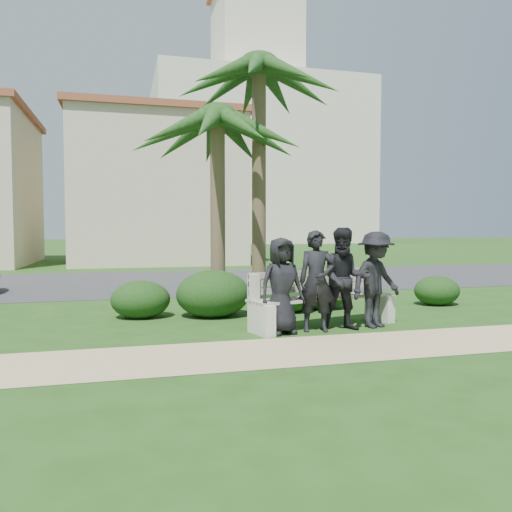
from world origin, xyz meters
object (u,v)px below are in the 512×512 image
object	(u,v)px
man_c	(345,279)
palm_left	(217,119)
man_b	(317,281)
man_a	(281,286)
man_d	(376,280)
park_bench	(324,302)
palm_right	(259,68)

from	to	relation	value
man_c	palm_left	world-z (taller)	palm_left
man_b	man_c	size ratio (longest dim) A/B	0.97
man_a	man_d	distance (m)	1.71
man_b	palm_left	world-z (taller)	palm_left
park_bench	palm_left	bearing A→B (deg)	102.48
palm_left	palm_right	world-z (taller)	palm_right
man_c	man_d	xyz separation A→B (m)	(0.60, 0.08, -0.03)
man_b	palm_right	world-z (taller)	palm_right
man_a	man_d	xyz separation A→B (m)	(1.71, 0.08, 0.05)
man_c	palm_left	xyz separation A→B (m)	(-1.58, 3.05, 3.18)
park_bench	man_c	xyz separation A→B (m)	(0.23, -0.36, 0.43)
man_b	man_c	distance (m)	0.50
man_a	park_bench	bearing A→B (deg)	12.00
park_bench	man_a	world-z (taller)	man_a
park_bench	palm_right	xyz separation A→B (m)	(-0.33, 3.07, 4.87)
man_b	man_d	distance (m)	1.10
man_c	man_d	distance (m)	0.61
man_a	palm_right	distance (m)	5.71
park_bench	palm_right	world-z (taller)	palm_right
park_bench	man_c	size ratio (longest dim) A/B	1.66
man_d	palm_left	size ratio (longest dim) A/B	0.33
palm_right	man_c	bearing A→B (deg)	-80.81
park_bench	man_a	bearing A→B (deg)	-171.50
man_b	man_a	bearing A→B (deg)	-166.03
park_bench	man_b	distance (m)	0.60
man_c	palm_left	bearing A→B (deg)	131.68
man_a	palm_left	world-z (taller)	palm_left
man_b	palm_left	bearing A→B (deg)	121.79
man_b	man_c	world-z (taller)	man_c
man_a	palm_left	distance (m)	4.49
palm_left	palm_right	size ratio (longest dim) A/B	0.79
park_bench	palm_left	world-z (taller)	palm_left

